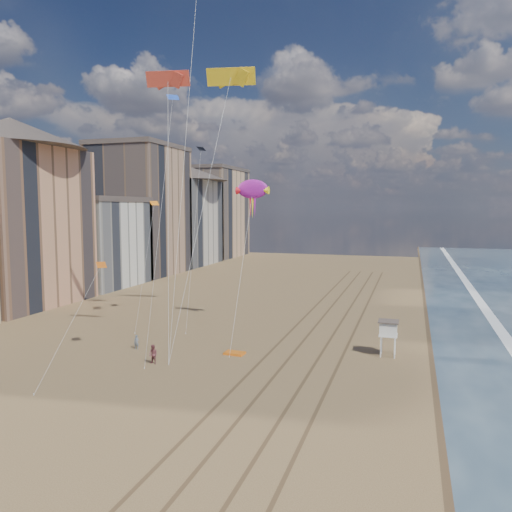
{
  "coord_description": "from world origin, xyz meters",
  "views": [
    {
      "loc": [
        12.59,
        -27.6,
        14.98
      ],
      "look_at": [
        -4.27,
        26.0,
        9.5
      ],
      "focal_mm": 35.0,
      "sensor_mm": 36.0,
      "label": 1
    }
  ],
  "objects_px": {
    "grounded_kite": "(235,353)",
    "kite_flyer_b": "(153,355)",
    "show_kite": "(253,189)",
    "kite_flyer_a": "(136,342)",
    "lifeguard_stand": "(388,329)"
  },
  "relations": [
    {
      "from": "lifeguard_stand",
      "to": "kite_flyer_b",
      "type": "height_order",
      "value": "lifeguard_stand"
    },
    {
      "from": "grounded_kite",
      "to": "show_kite",
      "type": "height_order",
      "value": "show_kite"
    },
    {
      "from": "show_kite",
      "to": "kite_flyer_b",
      "type": "bearing_deg",
      "value": -106.55
    },
    {
      "from": "grounded_kite",
      "to": "kite_flyer_b",
      "type": "height_order",
      "value": "kite_flyer_b"
    },
    {
      "from": "grounded_kite",
      "to": "lifeguard_stand",
      "type": "bearing_deg",
      "value": 18.85
    },
    {
      "from": "kite_flyer_a",
      "to": "kite_flyer_b",
      "type": "distance_m",
      "value": 5.79
    },
    {
      "from": "show_kite",
      "to": "kite_flyer_a",
      "type": "relative_size",
      "value": 13.41
    },
    {
      "from": "kite_flyer_b",
      "to": "grounded_kite",
      "type": "bearing_deg",
      "value": 53.1
    },
    {
      "from": "grounded_kite",
      "to": "kite_flyer_b",
      "type": "relative_size",
      "value": 1.08
    },
    {
      "from": "lifeguard_stand",
      "to": "grounded_kite",
      "type": "height_order",
      "value": "lifeguard_stand"
    },
    {
      "from": "grounded_kite",
      "to": "show_kite",
      "type": "relative_size",
      "value": 0.1
    },
    {
      "from": "lifeguard_stand",
      "to": "grounded_kite",
      "type": "bearing_deg",
      "value": -164.8
    },
    {
      "from": "kite_flyer_a",
      "to": "kite_flyer_b",
      "type": "relative_size",
      "value": 0.81
    },
    {
      "from": "lifeguard_stand",
      "to": "kite_flyer_a",
      "type": "height_order",
      "value": "lifeguard_stand"
    },
    {
      "from": "kite_flyer_b",
      "to": "show_kite",
      "type": "bearing_deg",
      "value": 86.3
    }
  ]
}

